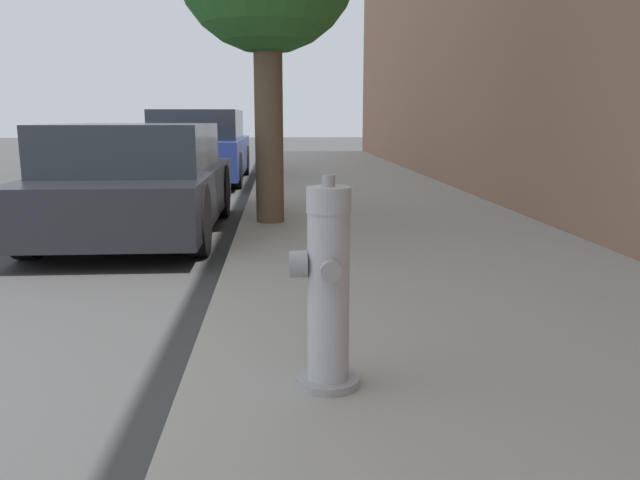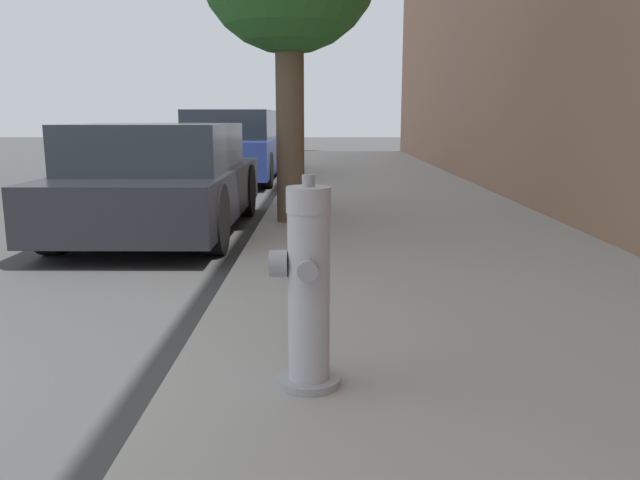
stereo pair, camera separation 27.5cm
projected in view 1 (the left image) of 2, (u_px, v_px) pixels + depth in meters
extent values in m
cube|color=#99968E|center=(573.00, 410.00, 2.72)|extent=(3.45, 40.00, 0.15)
cylinder|color=#97979C|center=(328.00, 380.00, 2.81)|extent=(0.29, 0.29, 0.04)
cylinder|color=#B2B2B7|center=(328.00, 297.00, 2.73)|extent=(0.18, 0.18, 0.75)
cylinder|color=#B2B2B7|center=(329.00, 200.00, 2.65)|extent=(0.19, 0.19, 0.11)
cylinder|color=#97979C|center=(329.00, 181.00, 2.64)|extent=(0.06, 0.06, 0.05)
cylinder|color=#97979C|center=(331.00, 270.00, 2.58)|extent=(0.09, 0.07, 0.09)
cylinder|color=#97979C|center=(326.00, 257.00, 2.83)|extent=(0.09, 0.07, 0.09)
cylinder|color=#97979C|center=(298.00, 264.00, 2.70)|extent=(0.08, 0.12, 0.12)
cube|color=black|center=(140.00, 194.00, 7.11)|extent=(1.75, 3.92, 0.55)
cube|color=black|center=(135.00, 148.00, 6.85)|extent=(1.61, 2.15, 0.51)
cylinder|color=black|center=(100.00, 192.00, 8.27)|extent=(0.20, 0.70, 0.70)
cylinder|color=black|center=(221.00, 191.00, 8.37)|extent=(0.20, 0.70, 0.70)
cylinder|color=black|center=(28.00, 222.00, 5.89)|extent=(0.20, 0.70, 0.70)
cylinder|color=black|center=(198.00, 221.00, 5.99)|extent=(0.20, 0.70, 0.70)
cube|color=navy|center=(201.00, 156.00, 13.02)|extent=(1.80, 4.54, 0.70)
cube|color=black|center=(199.00, 124.00, 12.72)|extent=(1.65, 2.49, 0.58)
cylinder|color=black|center=(173.00, 161.00, 14.39)|extent=(0.20, 0.68, 0.68)
cylinder|color=black|center=(244.00, 160.00, 14.49)|extent=(0.20, 0.68, 0.68)
cylinder|color=black|center=(148.00, 171.00, 11.63)|extent=(0.20, 0.68, 0.68)
cylinder|color=black|center=(236.00, 170.00, 11.74)|extent=(0.20, 0.68, 0.68)
cylinder|color=brown|center=(269.00, 124.00, 6.99)|extent=(0.32, 0.32, 2.21)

